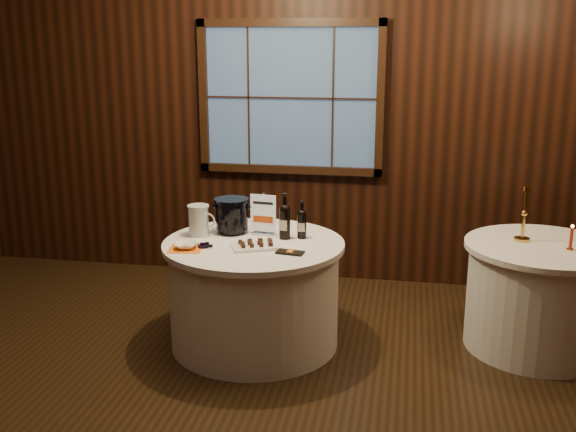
% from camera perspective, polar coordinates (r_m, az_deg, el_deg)
% --- Properties ---
extents(ground, '(6.00, 6.00, 0.00)m').
position_cam_1_polar(ground, '(4.17, -6.06, -16.43)').
color(ground, black).
rests_on(ground, ground).
extents(back_wall, '(6.00, 0.10, 3.00)m').
position_cam_1_polar(back_wall, '(6.01, 0.24, 8.99)').
color(back_wall, black).
rests_on(back_wall, ground).
extents(main_table, '(1.28, 1.28, 0.77)m').
position_cam_1_polar(main_table, '(4.86, -2.87, -6.52)').
color(main_table, white).
rests_on(main_table, ground).
extents(side_table, '(1.08, 1.08, 0.77)m').
position_cam_1_polar(side_table, '(5.12, 20.49, -6.37)').
color(side_table, white).
rests_on(side_table, ground).
extents(sign_stand, '(0.19, 0.11, 0.31)m').
position_cam_1_polar(sign_stand, '(4.88, -2.08, -0.39)').
color(sign_stand, '#B6B5BD').
rests_on(sign_stand, main_table).
extents(port_bottle_left, '(0.08, 0.08, 0.33)m').
position_cam_1_polar(port_bottle_left, '(4.77, -0.28, -0.26)').
color(port_bottle_left, black).
rests_on(port_bottle_left, main_table).
extents(port_bottle_right, '(0.07, 0.07, 0.27)m').
position_cam_1_polar(port_bottle_right, '(4.79, 1.18, -0.51)').
color(port_bottle_right, black).
rests_on(port_bottle_right, main_table).
extents(ice_bucket, '(0.25, 0.25, 0.26)m').
position_cam_1_polar(ice_bucket, '(4.93, -4.77, 0.10)').
color(ice_bucket, black).
rests_on(ice_bucket, main_table).
extents(chocolate_plate, '(0.39, 0.33, 0.05)m').
position_cam_1_polar(chocolate_plate, '(4.61, -2.75, -2.45)').
color(chocolate_plate, white).
rests_on(chocolate_plate, main_table).
extents(chocolate_box, '(0.19, 0.12, 0.02)m').
position_cam_1_polar(chocolate_box, '(4.48, 0.17, -3.10)').
color(chocolate_box, black).
rests_on(chocolate_box, main_table).
extents(grape_bunch, '(0.16, 0.10, 0.04)m').
position_cam_1_polar(grape_bunch, '(4.61, -7.08, -2.53)').
color(grape_bunch, black).
rests_on(grape_bunch, main_table).
extents(glass_pitcher, '(0.21, 0.16, 0.23)m').
position_cam_1_polar(glass_pitcher, '(4.90, -7.56, -0.36)').
color(glass_pitcher, silver).
rests_on(glass_pitcher, main_table).
extents(orange_napkin, '(0.25, 0.25, 0.00)m').
position_cam_1_polar(orange_napkin, '(4.63, -8.64, -2.74)').
color(orange_napkin, orange).
rests_on(orange_napkin, main_table).
extents(cracker_bowl, '(0.18, 0.18, 0.04)m').
position_cam_1_polar(cracker_bowl, '(4.62, -8.65, -2.49)').
color(cracker_bowl, white).
rests_on(cracker_bowl, orange_napkin).
extents(brass_candlestick, '(0.11, 0.11, 0.39)m').
position_cam_1_polar(brass_candlestick, '(5.00, 19.32, -0.42)').
color(brass_candlestick, gold).
rests_on(brass_candlestick, side_table).
extents(red_candle, '(0.05, 0.05, 0.18)m').
position_cam_1_polar(red_candle, '(4.91, 22.84, -1.89)').
color(red_candle, gold).
rests_on(red_candle, side_table).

